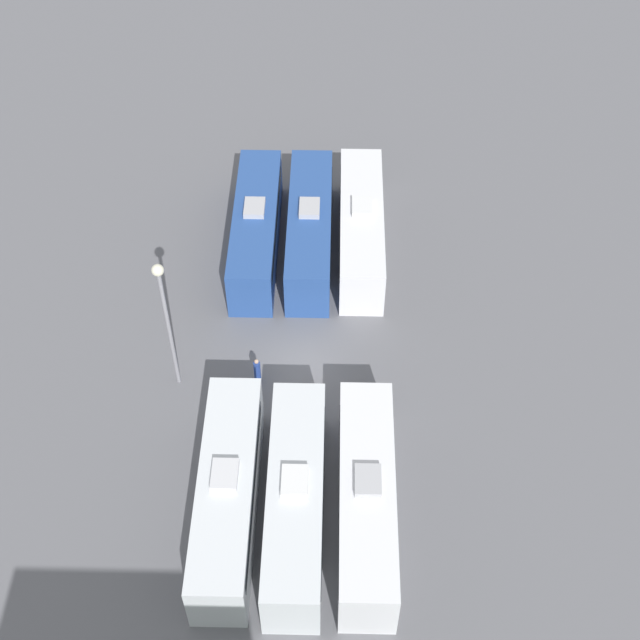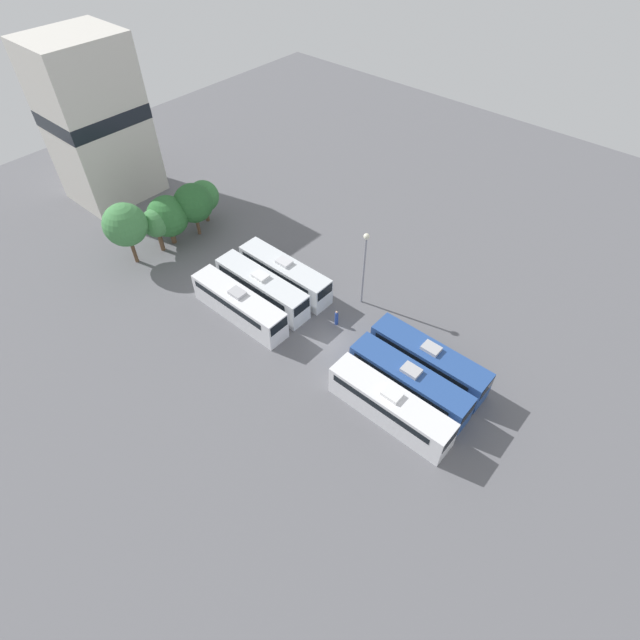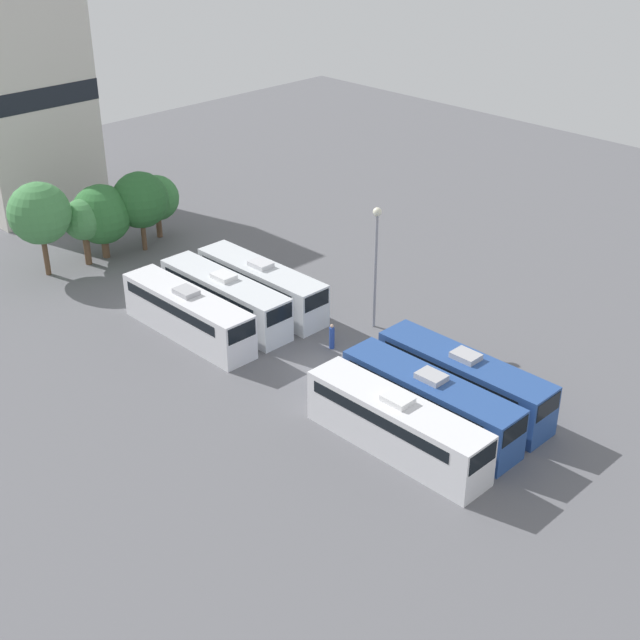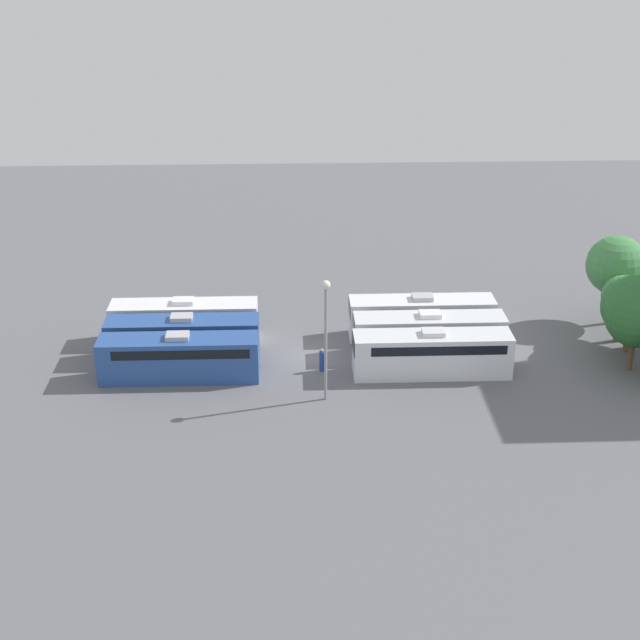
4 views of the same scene
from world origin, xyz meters
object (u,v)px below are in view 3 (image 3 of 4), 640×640
bus_5 (261,284)px  bus_0 (396,424)px  bus_2 (463,379)px  tree_4 (156,198)px  bus_3 (188,313)px  light_pole (376,249)px  tree_1 (83,220)px  bus_1 (429,400)px  depot_building (21,100)px  tree_3 (140,200)px  tree_0 (39,213)px  worker_person (332,337)px  bus_4 (225,297)px  tree_2 (101,214)px

bus_5 → bus_0: bearing=-109.2°
bus_2 → tree_4: bearing=85.8°
bus_3 → light_pole: 13.38m
bus_5 → tree_4: bearing=81.4°
bus_5 → light_pole: size_ratio=1.30×
tree_1 → bus_5: bearing=-72.1°
tree_4 → bus_5: bearing=-98.6°
bus_1 → depot_building: bearing=87.6°
bus_5 → tree_3: bearing=90.3°
bus_2 → tree_1: 33.82m
bus_3 → tree_3: bearing=66.0°
tree_3 → bus_1: bearing=-95.6°
tree_4 → tree_1: bearing=-175.0°
bus_3 → bus_5: bearing=-1.4°
tree_3 → bus_2: bearing=-90.0°
tree_1 → bus_1: bearing=-87.2°
tree_0 → tree_3: 8.30m
bus_3 → bus_5: (6.46, -0.16, 0.00)m
tree_0 → worker_person: bearing=-72.6°
bus_4 → bus_5: 3.18m
tree_0 → tree_3: size_ratio=1.12×
bus_1 → tree_1: size_ratio=2.10×
bus_4 → depot_building: depot_building is taller
tree_4 → bus_3: bearing=-119.4°
worker_person → bus_0: bearing=-118.2°
bus_2 → tree_4: (2.49, 34.04, 1.76)m
bus_0 → bus_5: size_ratio=1.00×
worker_person → light_pole: 6.57m
bus_1 → tree_3: bearing=84.4°
tree_0 → depot_building: depot_building is taller
tree_1 → depot_building: (3.68, 14.90, 6.11)m
bus_4 → bus_1: bearing=-90.4°
bus_3 → tree_0: size_ratio=1.52×
bus_2 → tree_1: (-4.87, 33.40, 2.02)m
bus_2 → bus_5: (0.07, 18.11, 0.00)m
bus_2 → bus_5: bearing=89.8°
bus_1 → tree_0: bearing=98.3°
bus_0 → depot_building: (5.13, 48.54, 8.12)m
bus_4 → light_pole: bearing=-50.8°
bus_2 → tree_0: bearing=103.6°
tree_1 → tree_3: (4.87, -0.76, 0.58)m
depot_building → bus_3: bearing=-99.8°
bus_5 → worker_person: bearing=-95.8°
bus_5 → depot_building: (-1.26, 30.19, 8.12)m
tree_1 → tree_4: size_ratio=1.00×
light_pole → tree_2: bearing=105.9°
bus_1 → tree_4: 34.61m
tree_4 → bus_2: bearing=-94.2°
bus_0 → tree_0: 34.32m
bus_4 → tree_4: (5.59, 15.67, 1.76)m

